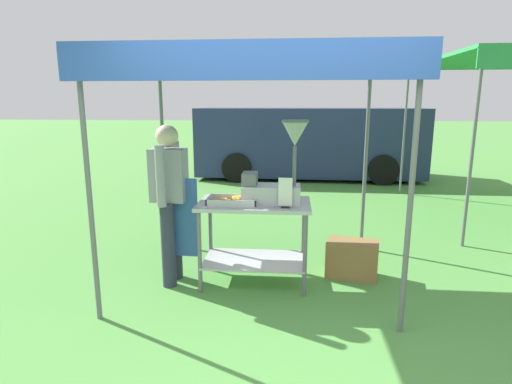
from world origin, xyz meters
name	(u,v)px	position (x,y,z in m)	size (l,w,h in m)	color
ground_plane	(287,187)	(0.00, 6.00, 0.00)	(70.00, 70.00, 0.00)	#519342
stall_canopy	(255,65)	(-0.27, 1.07, 2.16)	(2.72, 2.18, 2.25)	slate
donut_cart	(254,225)	(-0.27, 0.97, 0.61)	(1.10, 0.64, 0.85)	#B7B7BC
donut_tray	(233,201)	(-0.46, 0.87, 0.88)	(0.48, 0.28, 0.07)	#B7B7BC
donut_fryer	(277,174)	(-0.04, 0.95, 1.14)	(0.63, 0.28, 0.81)	#B7B7BC
menu_sign	(285,195)	(0.04, 0.78, 0.97)	(0.13, 0.05, 0.28)	black
vendor	(170,197)	(-1.10, 0.92, 0.90)	(0.45, 0.53, 1.61)	#2D3347
supply_crate	(352,259)	(0.75, 1.21, 0.20)	(0.58, 0.42, 0.39)	olive
van_navy	(309,141)	(0.52, 7.36, 0.88)	(5.38, 2.17, 1.69)	navy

